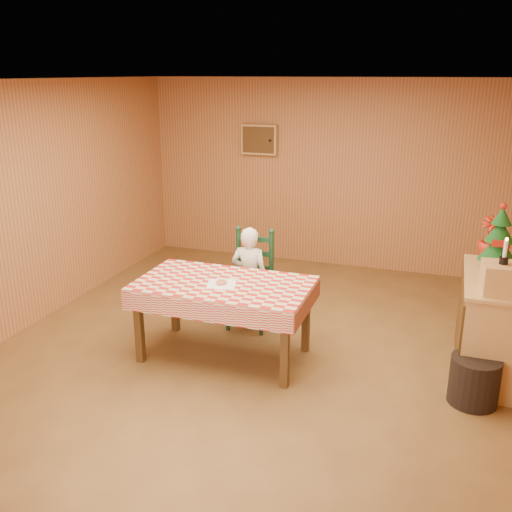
{
  "coord_description": "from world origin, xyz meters",
  "views": [
    {
      "loc": [
        1.73,
        -4.8,
        2.67
      ],
      "look_at": [
        0.0,
        0.2,
        0.95
      ],
      "focal_mm": 40.0,
      "sensor_mm": 36.0,
      "label": 1
    }
  ],
  "objects_px": {
    "dining_table": "(224,290)",
    "ladder_chair": "(251,281)",
    "crate": "(501,278)",
    "shelf_unit": "(489,325)",
    "seated_child": "(250,278)",
    "christmas_tree": "(499,239)",
    "storage_bin": "(474,381)"
  },
  "relations": [
    {
      "from": "ladder_chair",
      "to": "shelf_unit",
      "type": "height_order",
      "value": "ladder_chair"
    },
    {
      "from": "shelf_unit",
      "to": "christmas_tree",
      "type": "distance_m",
      "value": 0.79
    },
    {
      "from": "ladder_chair",
      "to": "christmas_tree",
      "type": "height_order",
      "value": "christmas_tree"
    },
    {
      "from": "dining_table",
      "to": "shelf_unit",
      "type": "relative_size",
      "value": 1.34
    },
    {
      "from": "dining_table",
      "to": "ladder_chair",
      "type": "xyz_separation_m",
      "value": [
        -0.0,
        0.79,
        -0.18
      ]
    },
    {
      "from": "dining_table",
      "to": "ladder_chair",
      "type": "bearing_deg",
      "value": 90.0
    },
    {
      "from": "seated_child",
      "to": "christmas_tree",
      "type": "xyz_separation_m",
      "value": [
        2.41,
        0.05,
        0.65
      ]
    },
    {
      "from": "dining_table",
      "to": "christmas_tree",
      "type": "relative_size",
      "value": 2.67
    },
    {
      "from": "shelf_unit",
      "to": "storage_bin",
      "type": "height_order",
      "value": "shelf_unit"
    },
    {
      "from": "seated_child",
      "to": "storage_bin",
      "type": "relative_size",
      "value": 2.74
    },
    {
      "from": "dining_table",
      "to": "crate",
      "type": "bearing_deg",
      "value": 3.02
    },
    {
      "from": "shelf_unit",
      "to": "crate",
      "type": "relative_size",
      "value": 4.13
    },
    {
      "from": "ladder_chair",
      "to": "crate",
      "type": "relative_size",
      "value": 3.6
    },
    {
      "from": "seated_child",
      "to": "crate",
      "type": "relative_size",
      "value": 3.75
    },
    {
      "from": "seated_child",
      "to": "crate",
      "type": "xyz_separation_m",
      "value": [
        2.41,
        -0.6,
        0.49
      ]
    },
    {
      "from": "seated_child",
      "to": "crate",
      "type": "height_order",
      "value": "crate"
    },
    {
      "from": "crate",
      "to": "ladder_chair",
      "type": "bearing_deg",
      "value": 164.66
    },
    {
      "from": "ladder_chair",
      "to": "shelf_unit",
      "type": "xyz_separation_m",
      "value": [
        2.4,
        -0.26,
        -0.04
      ]
    },
    {
      "from": "dining_table",
      "to": "shelf_unit",
      "type": "distance_m",
      "value": 2.46
    },
    {
      "from": "ladder_chair",
      "to": "storage_bin",
      "type": "xyz_separation_m",
      "value": [
        2.29,
        -0.87,
        -0.3
      ]
    },
    {
      "from": "shelf_unit",
      "to": "ladder_chair",
      "type": "bearing_deg",
      "value": 173.81
    },
    {
      "from": "crate",
      "to": "dining_table",
      "type": "bearing_deg",
      "value": -176.98
    },
    {
      "from": "seated_child",
      "to": "dining_table",
      "type": "bearing_deg",
      "value": 90.0
    },
    {
      "from": "dining_table",
      "to": "seated_child",
      "type": "bearing_deg",
      "value": 90.0
    },
    {
      "from": "crate",
      "to": "storage_bin",
      "type": "xyz_separation_m",
      "value": [
        -0.12,
        -0.21,
        -0.85
      ]
    },
    {
      "from": "seated_child",
      "to": "shelf_unit",
      "type": "xyz_separation_m",
      "value": [
        2.4,
        -0.2,
        -0.1
      ]
    },
    {
      "from": "ladder_chair",
      "to": "crate",
      "type": "distance_m",
      "value": 2.56
    },
    {
      "from": "dining_table",
      "to": "shelf_unit",
      "type": "height_order",
      "value": "shelf_unit"
    },
    {
      "from": "crate",
      "to": "shelf_unit",
      "type": "bearing_deg",
      "value": 91.23
    },
    {
      "from": "shelf_unit",
      "to": "dining_table",
      "type": "bearing_deg",
      "value": -167.61
    },
    {
      "from": "dining_table",
      "to": "seated_child",
      "type": "distance_m",
      "value": 0.74
    },
    {
      "from": "seated_child",
      "to": "christmas_tree",
      "type": "distance_m",
      "value": 2.49
    }
  ]
}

